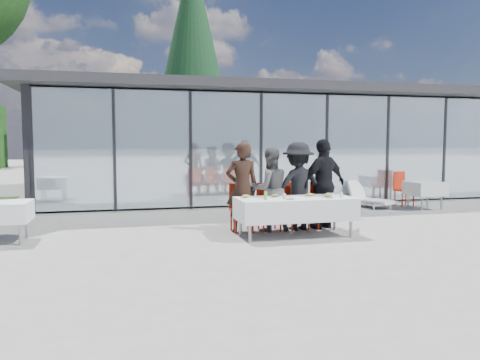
# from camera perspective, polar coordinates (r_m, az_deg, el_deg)

# --- Properties ---
(ground) EXTENTS (90.00, 90.00, 0.00)m
(ground) POSITION_cam_1_polar(r_m,az_deg,el_deg) (8.89, 3.66, -7.15)
(ground) COLOR gray
(ground) RESTS_ON ground
(pavilion) EXTENTS (14.80, 8.80, 3.44)m
(pavilion) POSITION_cam_1_polar(r_m,az_deg,el_deg) (17.11, 1.69, 5.73)
(pavilion) COLOR gray
(pavilion) RESTS_ON ground
(treeline) EXTENTS (62.50, 2.00, 4.40)m
(treeline) POSITION_cam_1_polar(r_m,az_deg,el_deg) (36.29, -13.19, 5.11)
(treeline) COLOR #153A12
(treeline) RESTS_ON ground
(dining_table) EXTENTS (2.26, 0.96, 0.75)m
(dining_table) POSITION_cam_1_polar(r_m,az_deg,el_deg) (9.08, 6.75, -3.48)
(dining_table) COLOR silver
(dining_table) RESTS_ON ground
(diner_a) EXTENTS (0.70, 0.70, 1.81)m
(diner_a) POSITION_cam_1_polar(r_m,az_deg,el_deg) (9.38, 0.25, -0.92)
(diner_a) COLOR black
(diner_a) RESTS_ON ground
(diner_chair_a) EXTENTS (0.44, 0.44, 0.97)m
(diner_chair_a) POSITION_cam_1_polar(r_m,az_deg,el_deg) (9.52, 0.10, -3.08)
(diner_chair_a) COLOR red
(diner_chair_a) RESTS_ON ground
(diner_b) EXTENTS (0.85, 0.85, 1.70)m
(diner_b) POSITION_cam_1_polar(r_m,az_deg,el_deg) (9.54, 3.65, -1.17)
(diner_b) COLOR #505050
(diner_b) RESTS_ON ground
(diner_chair_b) EXTENTS (0.44, 0.44, 0.97)m
(diner_chair_b) POSITION_cam_1_polar(r_m,az_deg,el_deg) (9.68, 3.46, -2.96)
(diner_chair_b) COLOR red
(diner_chair_b) RESTS_ON ground
(diner_c) EXTENTS (1.28, 1.28, 1.81)m
(diner_c) POSITION_cam_1_polar(r_m,az_deg,el_deg) (9.74, 7.08, -0.75)
(diner_c) COLOR black
(diner_c) RESTS_ON ground
(diner_chair_c) EXTENTS (0.44, 0.44, 0.97)m
(diner_chair_c) POSITION_cam_1_polar(r_m,az_deg,el_deg) (9.88, 6.84, -2.83)
(diner_chair_c) COLOR red
(diner_chair_c) RESTS_ON ground
(diner_d) EXTENTS (1.41, 1.41, 1.88)m
(diner_d) POSITION_cam_1_polar(r_m,az_deg,el_deg) (9.96, 10.19, -0.47)
(diner_d) COLOR black
(diner_d) RESTS_ON ground
(diner_chair_d) EXTENTS (0.44, 0.44, 0.97)m
(diner_chair_d) POSITION_cam_1_polar(r_m,az_deg,el_deg) (10.10, 9.91, -2.70)
(diner_chair_d) COLOR red
(diner_chair_d) RESTS_ON ground
(plate_a) EXTENTS (0.23, 0.23, 0.07)m
(plate_a) POSITION_cam_1_polar(r_m,az_deg,el_deg) (8.92, 0.73, -2.04)
(plate_a) COLOR white
(plate_a) RESTS_ON dining_table
(plate_b) EXTENTS (0.23, 0.23, 0.07)m
(plate_b) POSITION_cam_1_polar(r_m,az_deg,el_deg) (9.04, 4.29, -1.96)
(plate_b) COLOR white
(plate_b) RESTS_ON dining_table
(plate_c) EXTENTS (0.23, 0.23, 0.07)m
(plate_c) POSITION_cam_1_polar(r_m,az_deg,el_deg) (9.25, 8.50, -1.86)
(plate_c) COLOR white
(plate_c) RESTS_ON dining_table
(plate_d) EXTENTS (0.23, 0.23, 0.07)m
(plate_d) POSITION_cam_1_polar(r_m,az_deg,el_deg) (9.40, 10.78, -1.78)
(plate_d) COLOR white
(plate_d) RESTS_ON dining_table
(plate_extra) EXTENTS (0.23, 0.23, 0.07)m
(plate_extra) POSITION_cam_1_polar(r_m,az_deg,el_deg) (9.15, 10.69, -1.95)
(plate_extra) COLOR white
(plate_extra) RESTS_ON dining_table
(juice_bottle) EXTENTS (0.06, 0.06, 0.16)m
(juice_bottle) POSITION_cam_1_polar(r_m,az_deg,el_deg) (8.63, 3.15, -1.93)
(juice_bottle) COLOR #81B34A
(juice_bottle) RESTS_ON dining_table
(drinking_glasses) EXTENTS (1.20, 0.25, 0.10)m
(drinking_glasses) POSITION_cam_1_polar(r_m,az_deg,el_deg) (9.00, 9.62, -1.90)
(drinking_glasses) COLOR silver
(drinking_glasses) RESTS_ON dining_table
(folded_eyeglasses) EXTENTS (0.14, 0.03, 0.01)m
(folded_eyeglasses) POSITION_cam_1_polar(r_m,az_deg,el_deg) (8.76, 6.10, -2.32)
(folded_eyeglasses) COLOR black
(folded_eyeglasses) RESTS_ON dining_table
(spare_table_left) EXTENTS (0.86, 0.86, 0.74)m
(spare_table_left) POSITION_cam_1_polar(r_m,az_deg,el_deg) (9.46, -26.73, -3.52)
(spare_table_left) COLOR silver
(spare_table_left) RESTS_ON ground
(spare_table_right) EXTENTS (0.86, 0.86, 0.74)m
(spare_table_right) POSITION_cam_1_polar(r_m,az_deg,el_deg) (13.69, 21.62, -0.98)
(spare_table_right) COLOR silver
(spare_table_right) RESTS_ON ground
(spare_chair_a) EXTENTS (0.54, 0.54, 0.97)m
(spare_chair_a) POSITION_cam_1_polar(r_m,az_deg,el_deg) (14.19, 19.13, -0.79)
(spare_chair_a) COLOR red
(spare_chair_a) RESTS_ON ground
(spare_chair_b) EXTENTS (0.48, 0.48, 0.97)m
(spare_chair_b) POSITION_cam_1_polar(r_m,az_deg,el_deg) (14.84, 17.27, -0.52)
(spare_chair_b) COLOR red
(spare_chair_b) RESTS_ON ground
(lounger) EXTENTS (1.08, 1.46, 0.72)m
(lounger) POSITION_cam_1_polar(r_m,az_deg,el_deg) (13.69, 15.21, -2.06)
(lounger) COLOR white
(lounger) RESTS_ON ground
(conifer_tree) EXTENTS (4.00, 4.00, 10.50)m
(conifer_tree) POSITION_cam_1_polar(r_m,az_deg,el_deg) (21.92, -5.83, 15.57)
(conifer_tree) COLOR #382316
(conifer_tree) RESTS_ON ground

